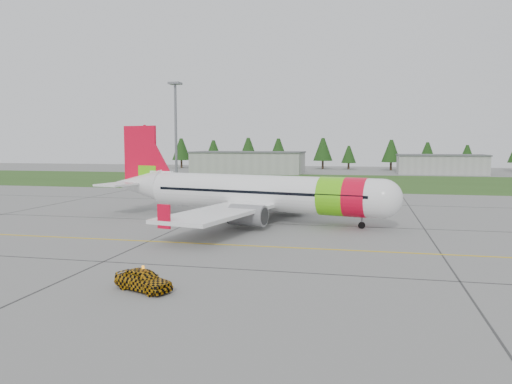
# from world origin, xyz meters

# --- Properties ---
(ground) EXTENTS (320.00, 320.00, 0.00)m
(ground) POSITION_xyz_m (0.00, 0.00, 0.00)
(ground) COLOR gray
(ground) RESTS_ON ground
(aircraft) EXTENTS (35.83, 33.61, 10.99)m
(aircraft) POSITION_xyz_m (-8.31, 21.78, 3.17)
(aircraft) COLOR white
(aircraft) RESTS_ON ground
(follow_me_car) EXTENTS (1.83, 1.96, 3.90)m
(follow_me_car) POSITION_xyz_m (-8.92, -6.08, 1.95)
(follow_me_car) COLOR orange
(follow_me_car) RESTS_ON ground
(service_van) EXTENTS (1.60, 1.54, 4.04)m
(service_van) POSITION_xyz_m (-27.24, 47.15, 2.02)
(service_van) COLOR silver
(service_van) RESTS_ON ground
(grass_strip) EXTENTS (320.00, 50.00, 0.03)m
(grass_strip) POSITION_xyz_m (0.00, 82.00, 0.01)
(grass_strip) COLOR #30561E
(grass_strip) RESTS_ON ground
(taxi_guideline) EXTENTS (120.00, 0.25, 0.02)m
(taxi_guideline) POSITION_xyz_m (0.00, 8.00, 0.01)
(taxi_guideline) COLOR gold
(taxi_guideline) RESTS_ON ground
(hangar_west) EXTENTS (32.00, 14.00, 6.00)m
(hangar_west) POSITION_xyz_m (-30.00, 110.00, 3.00)
(hangar_west) COLOR #A8A8A3
(hangar_west) RESTS_ON ground
(hangar_east) EXTENTS (24.00, 12.00, 5.20)m
(hangar_east) POSITION_xyz_m (25.00, 118.00, 2.60)
(hangar_east) COLOR #A8A8A3
(hangar_east) RESTS_ON ground
(floodlight_mast) EXTENTS (0.50, 0.50, 20.00)m
(floodlight_mast) POSITION_xyz_m (-32.00, 58.00, 10.00)
(floodlight_mast) COLOR slate
(floodlight_mast) RESTS_ON ground
(treeline) EXTENTS (160.00, 8.00, 10.00)m
(treeline) POSITION_xyz_m (0.00, 138.00, 5.00)
(treeline) COLOR #1C3F14
(treeline) RESTS_ON ground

